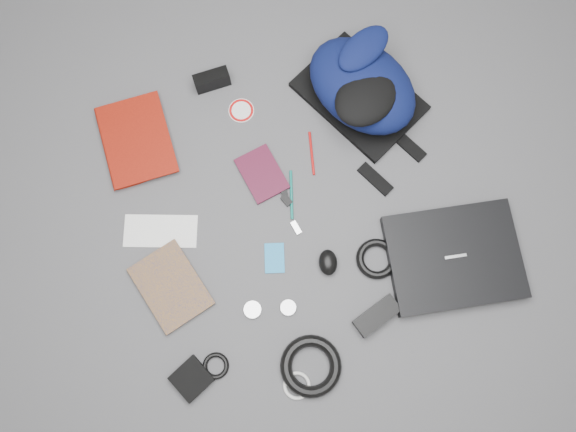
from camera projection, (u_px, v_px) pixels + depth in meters
name	position (u px, v px, depth m)	size (l,w,h in m)	color
ground	(288.00, 217.00, 1.74)	(4.00, 4.00, 0.00)	#4F4F51
backpack	(362.00, 86.00, 1.75)	(0.29, 0.42, 0.17)	#070E32
laptop	(454.00, 257.00, 1.69)	(0.39, 0.30, 0.04)	black
textbook_red	(104.00, 150.00, 1.77)	(0.21, 0.28, 0.03)	maroon
comic_book	(146.00, 303.00, 1.67)	(0.17, 0.23, 0.02)	#C9810E
envelope	(161.00, 231.00, 1.73)	(0.23, 0.10, 0.00)	white
dvd_case	(262.00, 174.00, 1.77)	(0.12, 0.16, 0.01)	#3A0B1C
compact_camera	(212.00, 80.00, 1.81)	(0.11, 0.04, 0.06)	black
sticker_disc	(241.00, 111.00, 1.82)	(0.08, 0.08, 0.00)	white
pen_teal	(291.00, 195.00, 1.75)	(0.01, 0.01, 0.16)	#0B695D
pen_red	(312.00, 153.00, 1.78)	(0.01, 0.01, 0.14)	#BB0F0E
id_badge	(274.00, 258.00, 1.71)	(0.06, 0.09, 0.00)	#197DBE
usb_black	(284.00, 193.00, 1.75)	(0.02, 0.05, 0.01)	black
usb_silver	(296.00, 228.00, 1.73)	(0.02, 0.04, 0.01)	silver
key_fob	(287.00, 200.00, 1.75)	(0.02, 0.04, 0.01)	black
mouse	(328.00, 262.00, 1.69)	(0.06, 0.08, 0.04)	black
headphone_left	(253.00, 310.00, 1.67)	(0.05, 0.05, 0.01)	#B7B7B9
headphone_right	(288.00, 308.00, 1.67)	(0.05, 0.05, 0.01)	#A4A4A6
cable_coil	(377.00, 259.00, 1.70)	(0.12, 0.12, 0.02)	black
power_brick	(377.00, 316.00, 1.65)	(0.14, 0.06, 0.03)	black
power_cord_coil	(311.00, 366.00, 1.62)	(0.18, 0.18, 0.03)	black
pouch	(192.00, 379.00, 1.62)	(0.10, 0.10, 0.03)	black
earbud_coil	(216.00, 366.00, 1.63)	(0.08, 0.08, 0.01)	black
white_cable_coil	(297.00, 386.00, 1.62)	(0.08, 0.08, 0.01)	silver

